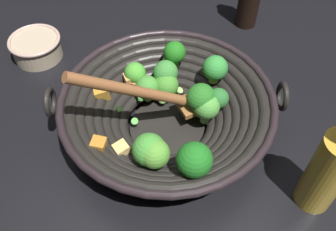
{
  "coord_description": "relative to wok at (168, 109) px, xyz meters",
  "views": [
    {
      "loc": [
        -0.43,
        0.01,
        0.56
      ],
      "look_at": [
        0.01,
        -0.0,
        0.03
      ],
      "focal_mm": 39.0,
      "sensor_mm": 36.0,
      "label": 1
    }
  ],
  "objects": [
    {
      "name": "prep_bowl",
      "position": [
        0.22,
        0.29,
        -0.03
      ],
      "size": [
        0.12,
        0.12,
        0.05
      ],
      "color": "tan",
      "rests_on": "ground"
    },
    {
      "name": "wok",
      "position": [
        0.0,
        0.0,
        0.0
      ],
      "size": [
        0.39,
        0.42,
        0.21
      ],
      "color": "black",
      "rests_on": "ground"
    },
    {
      "name": "ground_plane",
      "position": [
        0.0,
        0.0,
        -0.06
      ],
      "size": [
        4.0,
        4.0,
        0.0
      ],
      "primitive_type": "plane",
      "color": "black"
    },
    {
      "name": "cooking_oil_bottle",
      "position": [
        -0.15,
        -0.24,
        0.03
      ],
      "size": [
        0.06,
        0.06,
        0.21
      ],
      "color": "gold",
      "rests_on": "ground"
    }
  ]
}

